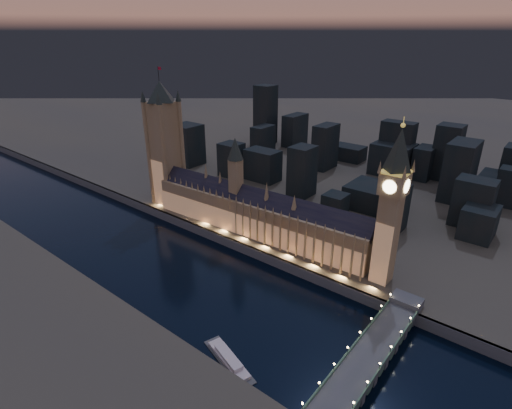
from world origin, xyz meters
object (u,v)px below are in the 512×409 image
Objects in this scene: elizabeth_tower at (393,196)px; palace_of_westminster at (254,213)px; river_boat at (229,359)px; westminster_bridge at (373,353)px; victoria_tower at (164,139)px.

palace_of_westminster is at bearing -179.90° from elizabeth_tower.
river_boat is at bearing -107.82° from elizabeth_tower.
palace_of_westminster reaches higher than river_boat.
elizabeth_tower is (110.87, 0.18, 43.29)m from palace_of_westminster.
elizabeth_tower is at bearing 72.18° from river_boat.
elizabeth_tower is 94.24m from westminster_bridge.
westminster_bridge is (23.54, -65.37, -63.67)m from elizabeth_tower.
palace_of_westminster reaches higher than westminster_bridge.
palace_of_westminster is 116.13m from victoria_tower.
elizabeth_tower is at bearing 0.10° from palace_of_westminster.
westminster_bridge is at bearing -70.20° from elizabeth_tower.
river_boat is (-36.46, -113.45, -68.10)m from elizabeth_tower.
victoria_tower reaches higher than elizabeth_tower.
victoria_tower is 225.12m from river_boat.
westminster_bridge is (241.54, -65.38, -65.20)m from victoria_tower.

